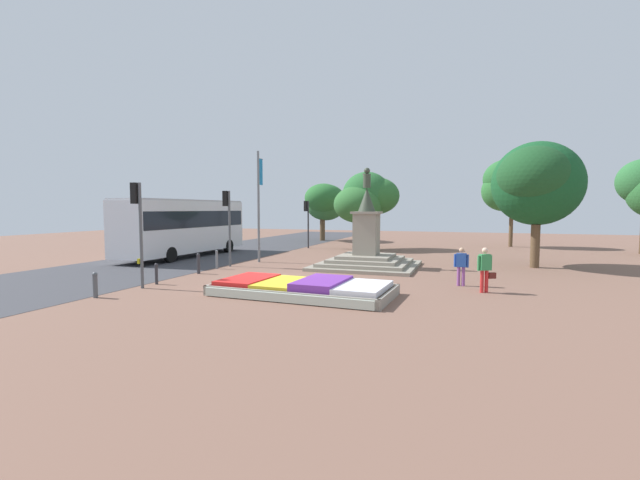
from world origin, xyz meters
The scene contains 19 objects.
ground_plane centered at (0.00, 0.00, 0.00)m, with size 85.13×85.13×0.00m, color brown.
street_asphalt_strip centered at (-9.24, 0.00, 0.01)m, with size 8.29×74.49×0.01m, color #3D3D42.
flower_planter centered at (1.72, -2.44, 0.24)m, with size 6.51×3.28×0.60m.
statue_monument centered at (2.15, 5.46, 0.85)m, with size 5.18×5.18×5.18m.
traffic_light_near_crossing centered at (-4.74, -3.27, 2.77)m, with size 0.41×0.30×4.05m.
traffic_light_mid_block centered at (-4.86, 3.33, 2.79)m, with size 0.42×0.31×4.00m.
traffic_light_far_corner centered at (-4.73, 14.67, 2.57)m, with size 0.42×0.31×3.67m.
banner_pole centered at (-4.18, 5.57, 3.39)m, with size 0.14×0.72×6.33m.
city_bus centered at (-9.93, 6.42, 2.07)m, with size 2.60×10.27×3.63m.
pedestrian_with_handbag centered at (7.80, 0.20, 0.93)m, with size 0.67×0.45×1.66m.
pedestrian_near_planter centered at (6.95, 1.34, 0.87)m, with size 0.57×0.24×1.53m.
kerb_bollard_south centered at (-4.90, -5.22, 0.47)m, with size 0.18×0.18×0.89m.
kerb_bollard_mid_a centered at (-4.72, -2.38, 0.45)m, with size 0.13×0.13×0.86m.
kerb_bollard_mid_b centered at (-4.82, 0.62, 0.51)m, with size 0.16×0.16×0.97m.
kerb_bollard_north centered at (-4.90, 2.30, 0.51)m, with size 0.14×0.14×0.97m.
park_tree_far_left centered at (9.93, 20.89, 4.96)m, with size 3.90×3.44×7.02m.
park_tree_behind_statue centered at (-5.81, 22.40, 3.77)m, with size 3.91×4.90×5.43m.
park_tree_far_right centered at (10.43, 8.31, 4.46)m, with size 4.51×5.12×6.54m.
park_tree_street_side centered at (-0.14, 15.30, 3.85)m, with size 4.69×4.89×5.85m.
Camera 1 is at (7.23, -16.39, 3.06)m, focal length 24.00 mm.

